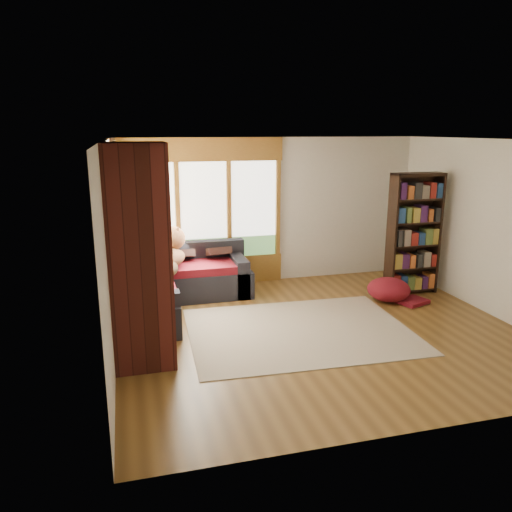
{
  "coord_description": "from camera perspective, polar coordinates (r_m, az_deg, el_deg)",
  "views": [
    {
      "loc": [
        -2.53,
        -6.07,
        2.74
      ],
      "look_at": [
        -0.73,
        0.7,
        0.95
      ],
      "focal_mm": 35.0,
      "sensor_mm": 36.0,
      "label": 1
    }
  ],
  "objects": [
    {
      "name": "floor",
      "position": [
        7.12,
        7.22,
        -8.41
      ],
      "size": [
        5.5,
        5.5,
        0.0
      ],
      "primitive_type": "plane",
      "color": "brown",
      "rests_on": "ground"
    },
    {
      "name": "ceiling",
      "position": [
        6.58,
        7.95,
        12.99
      ],
      "size": [
        5.5,
        5.5,
        0.0
      ],
      "primitive_type": "plane",
      "color": "white"
    },
    {
      "name": "wall_back",
      "position": [
        9.05,
        1.56,
        5.18
      ],
      "size": [
        5.5,
        0.04,
        2.6
      ],
      "primitive_type": "cube",
      "color": "silver",
      "rests_on": "ground"
    },
    {
      "name": "wall_front",
      "position": [
        4.6,
        19.45,
        -4.73
      ],
      "size": [
        5.5,
        0.04,
        2.6
      ],
      "primitive_type": "cube",
      "color": "silver",
      "rests_on": "ground"
    },
    {
      "name": "wall_left",
      "position": [
        6.24,
        -16.5,
        0.4
      ],
      "size": [
        0.04,
        5.0,
        2.6
      ],
      "primitive_type": "cube",
      "color": "silver",
      "rests_on": "ground"
    },
    {
      "name": "wall_right",
      "position": [
        8.17,
        25.74,
        2.76
      ],
      "size": [
        0.04,
        5.0,
        2.6
      ],
      "primitive_type": "cube",
      "color": "silver",
      "rests_on": "ground"
    },
    {
      "name": "windows_back",
      "position": [
        8.75,
        -5.98,
        5.13
      ],
      "size": [
        2.82,
        0.1,
        1.9
      ],
      "color": "olive",
      "rests_on": "wall_back"
    },
    {
      "name": "windows_left",
      "position": [
        7.4,
        -16.11,
        2.95
      ],
      "size": [
        0.1,
        2.62,
        1.9
      ],
      "color": "olive",
      "rests_on": "wall_left"
    },
    {
      "name": "roller_blind",
      "position": [
        8.16,
        -16.01,
        6.82
      ],
      "size": [
        0.03,
        0.72,
        0.9
      ],
      "primitive_type": "cube",
      "color": "#698959",
      "rests_on": "wall_left"
    },
    {
      "name": "brick_chimney",
      "position": [
        5.9,
        -13.17,
        -0.17
      ],
      "size": [
        0.7,
        0.7,
        2.6
      ],
      "primitive_type": "cube",
      "color": "#471914",
      "rests_on": "ground"
    },
    {
      "name": "sectional_sofa",
      "position": [
        8.16,
        -10.17,
        -3.27
      ],
      "size": [
        2.2,
        2.2,
        0.8
      ],
      "rotation": [
        0.0,
        0.0,
        -0.0
      ],
      "color": "black",
      "rests_on": "ground"
    },
    {
      "name": "area_rug",
      "position": [
        7.06,
        4.96,
        -8.49
      ],
      "size": [
        3.14,
        2.45,
        0.01
      ],
      "primitive_type": "cube",
      "rotation": [
        0.0,
        0.0,
        -0.04
      ],
      "color": "beige",
      "rests_on": "ground"
    },
    {
      "name": "bookshelf",
      "position": [
        8.78,
        17.6,
        2.4
      ],
      "size": [
        0.88,
        0.29,
        2.05
      ],
      "color": "black",
      "rests_on": "ground"
    },
    {
      "name": "pouf",
      "position": [
        8.46,
        14.93,
        -3.64
      ],
      "size": [
        0.92,
        0.92,
        0.38
      ],
      "primitive_type": "ellipsoid",
      "rotation": [
        0.0,
        0.0,
        -0.41
      ],
      "color": "maroon",
      "rests_on": "area_rug"
    },
    {
      "name": "dog_tan",
      "position": [
        8.06,
        -10.41,
        0.28
      ],
      "size": [
        1.08,
        1.12,
        0.55
      ],
      "rotation": [
        0.0,
        0.0,
        0.87
      ],
      "color": "brown",
      "rests_on": "sectional_sofa"
    },
    {
      "name": "dog_brindle",
      "position": [
        7.66,
        -10.55,
        -1.04
      ],
      "size": [
        0.57,
        0.8,
        0.41
      ],
      "rotation": [
        0.0,
        0.0,
        1.39
      ],
      "color": "#342315",
      "rests_on": "sectional_sofa"
    },
    {
      "name": "throw_pillows",
      "position": [
        8.1,
        -9.71,
        -0.14
      ],
      "size": [
        1.98,
        1.68,
        0.45
      ],
      "color": "#34241F",
      "rests_on": "sectional_sofa"
    }
  ]
}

